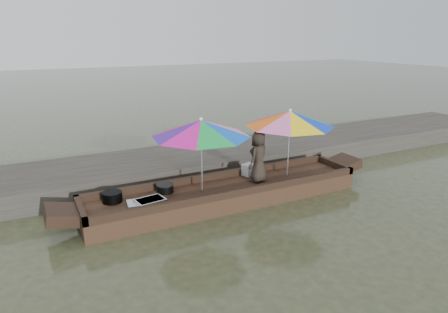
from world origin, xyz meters
name	(u,v)px	position (x,y,z in m)	size (l,w,h in m)	color
water	(226,202)	(0.00, 0.00, 0.00)	(80.00, 80.00, 0.00)	#313724
dock	(188,163)	(0.00, 2.20, 0.25)	(22.00, 2.20, 0.50)	#2D2B26
boat_hull	(226,195)	(0.00, 0.00, 0.17)	(6.01, 1.20, 0.35)	black
cooking_pot	(112,197)	(-2.33, 0.29, 0.45)	(0.38, 0.38, 0.20)	black
tray_crayfish	(150,201)	(-1.70, -0.13, 0.39)	(0.55, 0.38, 0.09)	silver
tray_scallop	(142,203)	(-1.85, -0.09, 0.38)	(0.55, 0.38, 0.06)	silver
charcoal_grill	(165,189)	(-1.26, 0.30, 0.43)	(0.34, 0.34, 0.16)	black
supply_bag	(249,170)	(0.81, 0.45, 0.48)	(0.28, 0.22, 0.26)	silver
vendor	(259,157)	(0.78, -0.01, 0.92)	(0.56, 0.37, 1.14)	black
umbrella_bow	(202,155)	(-0.56, 0.00, 1.12)	(1.99, 1.99, 1.55)	yellow
umbrella_stern	(289,143)	(1.58, 0.00, 1.12)	(1.97, 1.97, 1.55)	#5514A5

